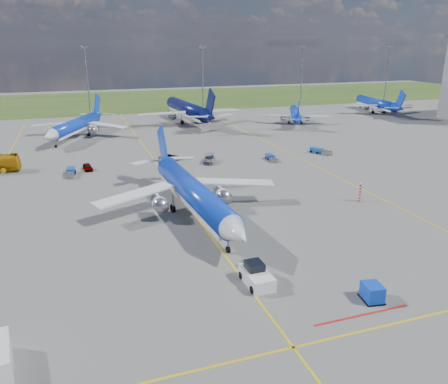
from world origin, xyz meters
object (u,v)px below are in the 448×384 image
object	(u,v)px
uld_container	(372,292)
baggage_tug_w	(320,151)
pushback_tug	(256,276)
service_car_a	(88,167)
warning_post	(360,192)
bg_jet_nnw	(77,138)
baggage_tug_c	(71,172)
bg_jet_n	(188,122)
bg_jet_ene	(375,112)
service_car_c	(209,159)
bg_jet_ne	(295,123)
service_car_b	(170,157)
baggage_tug_e	(271,158)
main_airliner	(194,215)

from	to	relation	value
uld_container	baggage_tug_w	xyz separation A→B (m)	(25.98, 53.75, -0.28)
pushback_tug	service_car_a	xyz separation A→B (m)	(-14.74, 49.98, -0.21)
warning_post	pushback_tug	world-z (taller)	warning_post
warning_post	pushback_tug	xyz separation A→B (m)	(-24.97, -17.65, -0.63)
bg_jet_nnw	baggage_tug_c	size ratio (longest dim) A/B	7.03
bg_jet_n	uld_container	size ratio (longest dim) A/B	21.83
bg_jet_ene	service_car_c	size ratio (longest dim) A/B	6.86
bg_jet_nnw	bg_jet_ene	bearing A→B (deg)	31.61
bg_jet_ene	pushback_tug	distance (m)	129.30
bg_jet_n	bg_jet_ne	xyz separation A→B (m)	(31.59, -11.67, 0.00)
bg_jet_nnw	uld_container	bearing A→B (deg)	-49.60
bg_jet_nnw	bg_jet_n	xyz separation A→B (m)	(33.53, 14.17, 0.00)
pushback_tug	service_car_b	bearing A→B (deg)	86.65
bg_jet_ne	baggage_tug_c	xyz separation A→B (m)	(-66.95, -38.20, 0.53)
bg_jet_n	baggage_tug_w	xyz separation A→B (m)	(17.92, -50.02, 0.55)
baggage_tug_e	baggage_tug_c	bearing A→B (deg)	-174.74
bg_jet_ne	bg_jet_nnw	bearing A→B (deg)	27.07
service_car_b	service_car_a	bearing A→B (deg)	87.37
pushback_tug	baggage_tug_c	bearing A→B (deg)	109.64
bg_jet_ene	warning_post	bearing A→B (deg)	60.33
baggage_tug_c	bg_jet_n	bearing A→B (deg)	58.16
uld_container	bg_jet_ne	bearing A→B (deg)	75.41
bg_jet_nnw	bg_jet_ne	xyz separation A→B (m)	(65.12, 2.50, 0.00)
main_airliner	pushback_tug	distance (m)	20.36
bg_jet_n	baggage_tug_w	size ratio (longest dim) A/B	8.50
pushback_tug	baggage_tug_e	world-z (taller)	pushback_tug
bg_jet_ene	pushback_tug	xyz separation A→B (m)	(-86.72, -95.90, 0.87)
pushback_tug	service_car_c	size ratio (longest dim) A/B	1.23
service_car_c	baggage_tug_c	world-z (taller)	service_car_c
baggage_tug_c	service_car_a	bearing A→B (deg)	42.28
bg_jet_ne	main_airliner	distance (m)	82.41
bg_jet_nnw	service_car_b	size ratio (longest dim) A/B	7.63
service_car_a	bg_jet_ene	bearing A→B (deg)	17.83
pushback_tug	uld_container	xyz separation A→B (m)	(9.38, -6.47, -0.04)
bg_jet_ene	uld_container	xyz separation A→B (m)	(-77.34, -102.38, 0.83)
bg_jet_nnw	baggage_tug_w	distance (m)	62.72
bg_jet_n	service_car_c	size ratio (longest dim) A/B	8.80
bg_jet_ene	baggage_tug_e	size ratio (longest dim) A/B	7.34
bg_jet_n	bg_jet_ne	world-z (taller)	bg_jet_n
pushback_tug	baggage_tug_w	xyz separation A→B (m)	(35.35, 47.28, -0.32)
uld_container	bg_jet_nnw	bearing A→B (deg)	114.58
main_airliner	baggage_tug_c	xyz separation A→B (m)	(-16.70, 27.12, 0.53)
service_car_b	baggage_tug_e	size ratio (longest dim) A/B	0.98
bg_jet_n	baggage_tug_c	bearing A→B (deg)	50.18
service_car_a	service_car_b	xyz separation A→B (m)	(16.83, 2.12, 0.00)
bg_jet_nnw	pushback_tug	xyz separation A→B (m)	(16.10, -83.13, 0.87)
bg_jet_n	pushback_tug	size ratio (longest dim) A/B	7.13
uld_container	baggage_tug_c	size ratio (longest dim) A/B	0.40
bg_jet_nnw	service_car_c	xyz separation A→B (m)	(25.53, -35.32, 0.75)
baggage_tug_w	baggage_tug_c	size ratio (longest dim) A/B	1.04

